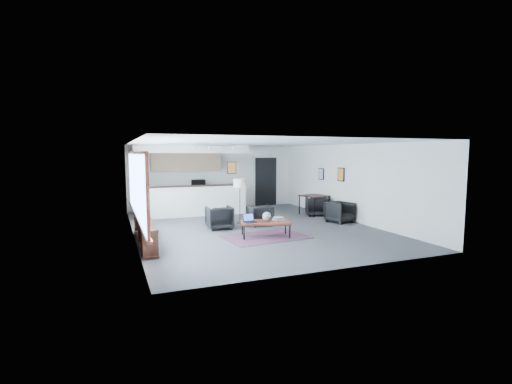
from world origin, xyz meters
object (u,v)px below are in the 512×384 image
object	(u,v)px
floor_lamp	(240,185)
microwave	(198,183)
laptop	(249,220)
ceramic_pot	(267,217)
armchair_right	(260,214)
book_stack	(279,219)
coffee_table	(265,222)
dining_chair_far	(317,207)
armchair_left	(219,216)
dining_table	(314,197)
dining_chair_near	(340,213)

from	to	relation	value
floor_lamp	microwave	bearing A→B (deg)	101.06
laptop	ceramic_pot	world-z (taller)	ceramic_pot
armchair_right	floor_lamp	distance (m)	1.21
laptop	floor_lamp	world-z (taller)	floor_lamp
floor_lamp	book_stack	bearing A→B (deg)	-79.66
armchair_right	coffee_table	bearing A→B (deg)	77.41
microwave	floor_lamp	bearing A→B (deg)	-74.25
laptop	floor_lamp	bearing A→B (deg)	69.61
book_stack	dining_chair_far	world-z (taller)	dining_chair_far
coffee_table	dining_chair_far	size ratio (longest dim) A/B	2.26
laptop	armchair_left	world-z (taller)	armchair_left
armchair_right	dining_table	distance (m)	2.91
coffee_table	armchair_right	xyz separation A→B (m)	(0.49, 1.57, -0.05)
armchair_left	book_stack	bearing A→B (deg)	133.19
laptop	ceramic_pot	size ratio (longest dim) A/B	1.35
coffee_table	dining_chair_far	distance (m)	4.06
laptop	book_stack	distance (m)	0.87
book_stack	armchair_right	distance (m)	1.53
armchair_left	dining_table	size ratio (longest dim) A/B	0.71
laptop	ceramic_pot	bearing A→B (deg)	-13.92
laptop	floor_lamp	xyz separation A→B (m)	(0.47, 2.15, 0.76)
dining_chair_far	microwave	size ratio (longest dim) A/B	1.22
laptop	armchair_left	bearing A→B (deg)	98.32
laptop	book_stack	size ratio (longest dim) A/B	1.11
armchair_left	floor_lamp	bearing A→B (deg)	-140.53
ceramic_pot	microwave	world-z (taller)	microwave
dining_chair_far	coffee_table	bearing A→B (deg)	60.83
dining_chair_far	laptop	bearing A→B (deg)	56.49
ceramic_pot	armchair_left	distance (m)	1.78
book_stack	microwave	world-z (taller)	microwave
dining_chair_near	microwave	distance (m)	5.86
coffee_table	book_stack	xyz separation A→B (m)	(0.42, 0.05, 0.07)
laptop	ceramic_pot	distance (m)	0.50
armchair_right	dining_table	xyz separation A→B (m)	(2.65, 1.17, 0.32)
dining_table	ceramic_pot	bearing A→B (deg)	-138.51
ceramic_pot	microwave	size ratio (longest dim) A/B	0.47
coffee_table	dining_table	distance (m)	4.18
ceramic_pot	microwave	bearing A→B (deg)	96.92
laptop	dining_chair_near	world-z (taller)	laptop
floor_lamp	dining_table	size ratio (longest dim) A/B	1.36
dining_chair_near	coffee_table	bearing A→B (deg)	-175.00
coffee_table	armchair_right	bearing A→B (deg)	87.66
coffee_table	dining_chair_far	bearing A→B (deg)	54.36
book_stack	dining_table	world-z (taller)	dining_table
armchair_left	dining_chair_near	size ratio (longest dim) A/B	1.18
floor_lamp	laptop	bearing A→B (deg)	-102.40
laptop	dining_chair_near	xyz separation A→B (m)	(3.59, 1.01, -0.18)
floor_lamp	dining_table	distance (m)	3.22
laptop	book_stack	world-z (taller)	laptop
book_stack	dining_table	bearing A→B (deg)	44.70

